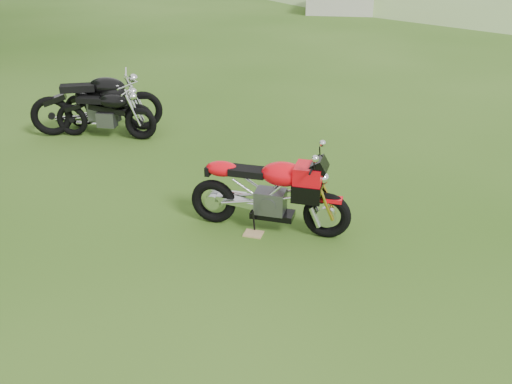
% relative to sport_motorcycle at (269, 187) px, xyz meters
% --- Properties ---
extents(ground, '(120.00, 120.00, 0.00)m').
position_rel_sport_motorcycle_xyz_m(ground, '(-0.20, -0.70, -0.56)').
color(ground, '#295011').
rests_on(ground, ground).
extents(sport_motorcycle, '(1.90, 0.55, 1.13)m').
position_rel_sport_motorcycle_xyz_m(sport_motorcycle, '(0.00, 0.00, 0.00)').
color(sport_motorcycle, red).
rests_on(sport_motorcycle, ground).
extents(plywood_board, '(0.23, 0.19, 0.02)m').
position_rel_sport_motorcycle_xyz_m(plywood_board, '(-0.15, -0.18, -0.55)').
color(plywood_board, tan).
rests_on(plywood_board, ground).
extents(vintage_moto_b, '(2.19, 1.37, 1.15)m').
position_rel_sport_motorcycle_xyz_m(vintage_moto_b, '(-3.66, 2.78, 0.01)').
color(vintage_moto_b, black).
rests_on(vintage_moto_b, ground).
extents(vintage_moto_c, '(1.77, 0.52, 0.92)m').
position_rel_sport_motorcycle_xyz_m(vintage_moto_c, '(-3.41, 2.57, -0.10)').
color(vintage_moto_c, black).
rests_on(vintage_moto_c, ground).
extents(vintage_moto_d, '(1.90, 0.78, 0.98)m').
position_rel_sport_motorcycle_xyz_m(vintage_moto_d, '(-3.48, 2.84, -0.08)').
color(vintage_moto_d, black).
rests_on(vintage_moto_d, ground).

